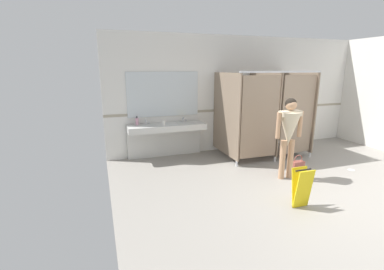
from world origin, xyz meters
TOP-DOWN VIEW (x-y plane):
  - ground_plane at (0.00, 0.00)m, footprint 7.19×6.95m
  - wall_back at (0.00, 3.24)m, footprint 7.19×0.12m
  - wall_back_tile_band at (0.00, 3.17)m, footprint 7.19×0.01m
  - vanity_counter at (-2.20, 2.98)m, footprint 1.81×0.52m
  - mirror_panel at (-2.20, 3.16)m, footprint 1.71×0.02m
  - bathroom_stalls at (0.10, 2.29)m, footprint 2.04×1.37m
  - person_standing at (-0.31, 0.98)m, footprint 0.56×0.42m
  - handbag at (0.08, 1.10)m, footprint 0.26×0.13m
  - soap_dispenser at (-2.86, 3.05)m, footprint 0.07×0.07m
  - paper_cup at (-2.30, 2.78)m, footprint 0.07×0.07m
  - wet_floor_sign at (-0.82, -0.06)m, footprint 0.28×0.19m
  - floor_drain_cover at (1.30, 0.88)m, footprint 0.14×0.14m

SIDE VIEW (x-z plane):
  - ground_plane at x=0.00m, z-range -0.10..0.00m
  - floor_drain_cover at x=1.30m, z-range 0.00..0.01m
  - handbag at x=0.08m, z-range -0.06..0.34m
  - wet_floor_sign at x=-0.82m, z-range 0.01..0.63m
  - vanity_counter at x=-2.20m, z-range 0.13..1.08m
  - paper_cup at x=-2.30m, z-range 0.83..0.94m
  - soap_dispenser at x=-2.86m, z-range 0.82..1.01m
  - person_standing at x=-0.31m, z-range 0.20..1.76m
  - wall_back_tile_band at x=0.00m, z-range 1.02..1.08m
  - bathroom_stalls at x=0.10m, z-range 0.05..2.09m
  - wall_back at x=0.00m, z-range 0.00..2.89m
  - mirror_panel at x=-2.20m, z-range 0.98..2.02m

